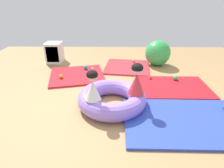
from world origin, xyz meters
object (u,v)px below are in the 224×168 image
(play_ball_orange, at_px, (61,76))
(play_ball_pink_second, at_px, (134,61))
(storage_cube, at_px, (54,53))
(inflatable_cushion, at_px, (112,98))
(play_ball_red, at_px, (151,78))
(exercise_ball_large, at_px, (158,53))
(play_ball_green, at_px, (175,78))
(child_in_red, at_px, (137,79))
(play_ball_pink, at_px, (93,69))
(play_ball_yellow, at_px, (92,68))
(child_in_white, at_px, (93,86))
(play_ball_teal, at_px, (86,67))

(play_ball_orange, relative_size, play_ball_pink_second, 1.26)
(storage_cube, bearing_deg, inflatable_cushion, -54.50)
(play_ball_red, bearing_deg, play_ball_orange, 179.52)
(play_ball_orange, xyz_separation_m, exercise_ball_large, (2.40, 1.04, 0.26))
(play_ball_red, height_order, storage_cube, storage_cube)
(play_ball_green, bearing_deg, play_ball_orange, 178.50)
(child_in_red, relative_size, storage_cube, 0.93)
(exercise_ball_large, bearing_deg, play_ball_red, -108.43)
(play_ball_pink, distance_m, play_ball_red, 1.45)
(inflatable_cushion, distance_m, play_ball_green, 1.74)
(play_ball_pink_second, bearing_deg, play_ball_yellow, -153.87)
(child_in_white, height_order, play_ball_orange, child_in_white)
(play_ball_pink_second, bearing_deg, storage_cube, 176.83)
(inflatable_cushion, relative_size, play_ball_yellow, 18.13)
(inflatable_cushion, bearing_deg, child_in_white, -134.77)
(child_in_white, bearing_deg, exercise_ball_large, 114.35)
(child_in_white, relative_size, play_ball_pink, 7.23)
(child_in_white, xyz_separation_m, play_ball_red, (1.15, 1.36, -0.46))
(inflatable_cushion, bearing_deg, child_in_red, -10.89)
(play_ball_pink, distance_m, play_ball_pink_second, 1.26)
(inflatable_cushion, distance_m, child_in_white, 0.56)
(play_ball_pink, height_order, play_ball_red, play_ball_pink)
(child_in_white, distance_m, play_ball_yellow, 2.03)
(play_ball_red, xyz_separation_m, storage_cube, (-2.54, 1.27, 0.21))
(play_ball_pink_second, bearing_deg, exercise_ball_large, -7.85)
(play_ball_green, relative_size, storage_cube, 0.18)
(child_in_white, xyz_separation_m, play_ball_pink_second, (0.87, 2.51, -0.46))
(play_ball_pink, bearing_deg, play_ball_green, -16.11)
(play_ball_red, xyz_separation_m, play_ball_pink_second, (-0.28, 1.15, 0.01))
(child_in_white, bearing_deg, child_in_red, 73.34)
(play_ball_teal, relative_size, storage_cube, 0.19)
(play_ball_pink, distance_m, play_ball_teal, 0.22)
(play_ball_yellow, height_order, play_ball_green, play_ball_green)
(inflatable_cushion, height_order, storage_cube, storage_cube)
(play_ball_pink, bearing_deg, play_ball_yellow, 103.92)
(play_ball_green, xyz_separation_m, play_ball_orange, (-2.59, 0.07, -0.00))
(play_ball_orange, bearing_deg, play_ball_teal, 50.01)
(child_in_white, relative_size, storage_cube, 0.87)
(play_ball_orange, relative_size, storage_cube, 0.16)
(play_ball_green, bearing_deg, exercise_ball_large, 99.88)
(inflatable_cushion, bearing_deg, play_ball_yellow, 107.33)
(inflatable_cushion, xyz_separation_m, play_ball_orange, (-1.18, 1.09, -0.06))
(exercise_ball_large, bearing_deg, inflatable_cushion, -119.68)
(child_in_red, relative_size, play_ball_orange, 5.67)
(play_ball_yellow, distance_m, storage_cube, 1.35)
(play_ball_yellow, bearing_deg, play_ball_red, -23.52)
(play_ball_pink, relative_size, exercise_ball_large, 0.10)
(child_in_white, bearing_deg, play_ball_pink, 152.63)
(storage_cube, bearing_deg, play_ball_green, -23.23)
(play_ball_teal, relative_size, play_ball_pink_second, 1.43)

